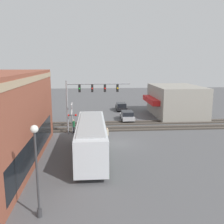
# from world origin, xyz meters

# --- Properties ---
(ground_plane) EXTENTS (120.00, 120.00, 0.00)m
(ground_plane) POSITION_xyz_m (0.00, 0.00, 0.00)
(ground_plane) COLOR #565659
(shop_building) EXTENTS (10.73, 8.44, 4.91)m
(shop_building) POSITION_xyz_m (14.01, -11.07, 2.46)
(shop_building) COLOR gray
(shop_building) RESTS_ON ground
(city_bus) EXTENTS (11.16, 2.59, 3.34)m
(city_bus) POSITION_xyz_m (-3.73, 2.80, 1.84)
(city_bus) COLOR silver
(city_bus) RESTS_ON ground
(traffic_signal_gantry) EXTENTS (0.42, 7.73, 6.53)m
(traffic_signal_gantry) POSITION_xyz_m (4.28, 3.16, 4.94)
(traffic_signal_gantry) COLOR gray
(traffic_signal_gantry) RESTS_ON ground
(crossing_signal) EXTENTS (1.41, 1.18, 3.81)m
(crossing_signal) POSITION_xyz_m (4.35, 5.16, 2.30)
(crossing_signal) COLOR gray
(crossing_signal) RESTS_ON ground
(streetlamp) EXTENTS (0.44, 0.44, 5.39)m
(streetlamp) POSITION_xyz_m (-12.79, 5.74, 3.20)
(streetlamp) COLOR #38383A
(streetlamp) RESTS_ON ground
(rail_track_near) EXTENTS (2.60, 60.00, 0.15)m
(rail_track_near) POSITION_xyz_m (6.00, 0.00, 0.03)
(rail_track_near) COLOR #332D28
(rail_track_near) RESTS_ON ground
(rail_track_far) EXTENTS (2.60, 60.00, 0.15)m
(rail_track_far) POSITION_xyz_m (9.20, 0.00, 0.03)
(rail_track_far) COLOR #332D28
(rail_track_far) RESTS_ON ground
(parked_car_silver) EXTENTS (4.25, 1.82, 1.41)m
(parked_car_silver) POSITION_xyz_m (11.06, -2.60, 0.65)
(parked_car_silver) COLOR #B7B7BC
(parked_car_silver) RESTS_ON ground
(parked_car_black) EXTENTS (4.31, 1.82, 1.42)m
(parked_car_black) POSITION_xyz_m (18.99, -2.60, 0.66)
(parked_car_black) COLOR black
(parked_car_black) RESTS_ON ground
(pedestrian_near_bus) EXTENTS (0.34, 0.34, 1.65)m
(pedestrian_near_bus) POSITION_xyz_m (0.46, 1.10, 0.84)
(pedestrian_near_bus) COLOR #473828
(pedestrian_near_bus) RESTS_ON ground
(pedestrian_at_crossing) EXTENTS (0.34, 0.34, 1.74)m
(pedestrian_at_crossing) POSITION_xyz_m (4.42, 5.03, 0.89)
(pedestrian_at_crossing) COLOR black
(pedestrian_at_crossing) RESTS_ON ground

